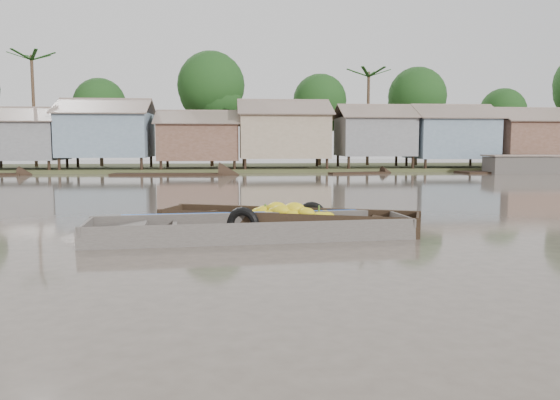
{
  "coord_description": "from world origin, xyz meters",
  "views": [
    {
      "loc": [
        -1.35,
        -11.74,
        2.14
      ],
      "look_at": [
        -0.24,
        0.94,
        0.8
      ],
      "focal_mm": 35.0,
      "sensor_mm": 36.0,
      "label": 1
    }
  ],
  "objects": [
    {
      "name": "banana_boat",
      "position": [
        -0.1,
        1.67,
        0.21
      ],
      "size": [
        6.58,
        3.62,
        0.89
      ],
      "rotation": [
        0.0,
        0.0,
        -0.34
      ],
      "color": "black",
      "rests_on": "ground"
    },
    {
      "name": "riverbank",
      "position": [
        3.03,
        31.86,
        3.07
      ],
      "size": [
        120.0,
        12.47,
        10.22
      ],
      "color": "#384723",
      "rests_on": "ground"
    },
    {
      "name": "ground",
      "position": [
        0.0,
        0.0,
        0.0
      ],
      "size": [
        120.0,
        120.0,
        0.0
      ],
      "primitive_type": "plane",
      "color": "#52483F",
      "rests_on": "ground"
    },
    {
      "name": "viewer_boat",
      "position": [
        -0.93,
        0.52,
        0.06
      ],
      "size": [
        7.43,
        2.55,
        0.59
      ],
      "rotation": [
        0.0,
        0.0,
        0.09
      ],
      "color": "#433C38",
      "rests_on": "ground"
    },
    {
      "name": "distant_boats",
      "position": [
        13.05,
        24.56,
        0.2
      ],
      "size": [
        46.16,
        14.74,
        1.38
      ],
      "color": "black",
      "rests_on": "ground"
    }
  ]
}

